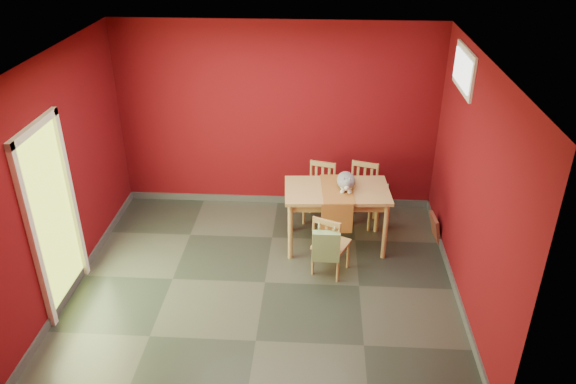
# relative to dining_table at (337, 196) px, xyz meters

# --- Properties ---
(ground) EXTENTS (4.50, 4.50, 0.00)m
(ground) POSITION_rel_dining_table_xyz_m (-0.85, -0.89, -0.72)
(ground) COLOR #2D342D
(ground) RESTS_ON ground
(room_shell) EXTENTS (4.50, 4.50, 4.50)m
(room_shell) POSITION_rel_dining_table_xyz_m (-0.85, -0.89, -0.67)
(room_shell) COLOR #5A090F
(room_shell) RESTS_ON ground
(doorway) EXTENTS (0.06, 1.01, 2.13)m
(doorway) POSITION_rel_dining_table_xyz_m (-3.07, -1.29, 0.40)
(doorway) COLOR #B7D838
(doorway) RESTS_ON ground
(window) EXTENTS (0.05, 0.90, 0.50)m
(window) POSITION_rel_dining_table_xyz_m (1.38, 0.11, 1.63)
(window) COLOR white
(window) RESTS_ON room_shell
(outlet_plate) EXTENTS (0.08, 0.02, 0.12)m
(outlet_plate) POSITION_rel_dining_table_xyz_m (0.75, 1.09, -0.42)
(outlet_plate) COLOR silver
(outlet_plate) RESTS_ON room_shell
(dining_table) EXTENTS (1.37, 0.85, 0.82)m
(dining_table) POSITION_rel_dining_table_xyz_m (0.00, 0.00, 0.00)
(dining_table) COLOR tan
(dining_table) RESTS_ON ground
(table_runner) EXTENTS (0.44, 0.83, 0.41)m
(table_runner) POSITION_rel_dining_table_xyz_m (-0.00, -0.13, 0.04)
(table_runner) COLOR #935A26
(table_runner) RESTS_ON dining_table
(chair_far_left) EXTENTS (0.48, 0.48, 0.84)m
(chair_far_left) POSITION_rel_dining_table_xyz_m (-0.22, 0.65, -0.29)
(chair_far_left) COLOR tan
(chair_far_left) RESTS_ON ground
(chair_far_right) EXTENTS (0.50, 0.50, 0.87)m
(chair_far_right) POSITION_rel_dining_table_xyz_m (0.36, 0.62, -0.28)
(chair_far_right) COLOR tan
(chair_far_right) RESTS_ON ground
(chair_near) EXTENTS (0.50, 0.50, 0.82)m
(chair_near) POSITION_rel_dining_table_xyz_m (-0.08, -0.64, -0.30)
(chair_near) COLOR tan
(chair_near) RESTS_ON ground
(tote_bag) EXTENTS (0.32, 0.19, 0.45)m
(tote_bag) POSITION_rel_dining_table_xyz_m (-0.13, -0.84, -0.21)
(tote_bag) COLOR #84B071
(tote_bag) RESTS_ON chair_near
(cat) EXTENTS (0.41, 0.54, 0.24)m
(cat) POSITION_rel_dining_table_xyz_m (0.11, 0.08, 0.22)
(cat) COLOR slate
(cat) RESTS_ON table_runner
(picture_frame) EXTENTS (0.14, 0.35, 0.34)m
(picture_frame) POSITION_rel_dining_table_xyz_m (1.34, 0.22, -0.55)
(picture_frame) COLOR brown
(picture_frame) RESTS_ON ground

